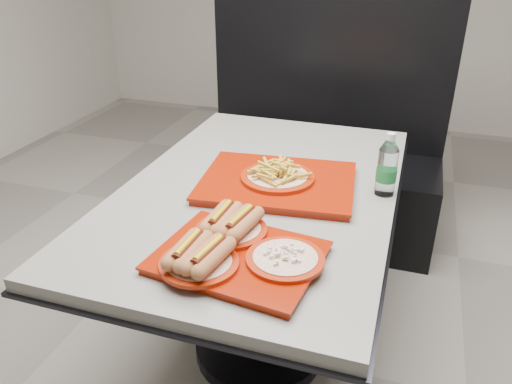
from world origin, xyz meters
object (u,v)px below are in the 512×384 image
(diner_table, at_px, (260,227))
(tray_far, at_px, (278,179))
(water_bottle, at_px, (387,168))
(booth_bench, at_px, (319,160))
(tray_near, at_px, (233,249))

(diner_table, bearing_deg, tray_far, 11.28)
(diner_table, relative_size, water_bottle, 6.70)
(booth_bench, distance_m, water_bottle, 1.18)
(diner_table, height_order, tray_far, tray_far)
(tray_near, height_order, tray_far, tray_far)
(booth_bench, xyz_separation_m, tray_near, (0.07, -1.53, 0.38))
(tray_near, distance_m, tray_far, 0.45)
(tray_near, relative_size, water_bottle, 2.13)
(tray_far, xyz_separation_m, water_bottle, (0.35, 0.06, 0.06))
(diner_table, relative_size, tray_near, 3.15)
(tray_far, relative_size, water_bottle, 2.61)
(tray_near, xyz_separation_m, tray_far, (-0.01, 0.45, -0.00))
(tray_far, bearing_deg, diner_table, -168.72)
(booth_bench, distance_m, tray_near, 1.58)
(diner_table, distance_m, water_bottle, 0.49)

